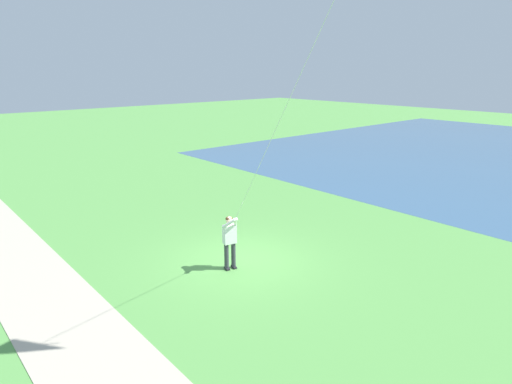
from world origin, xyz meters
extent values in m
plane|color=#569947|center=(0.00, 0.00, 0.00)|extent=(120.00, 120.00, 0.00)
cube|color=#B7AD99|center=(5.55, 2.00, 0.01)|extent=(2.54, 32.01, 0.02)
cube|color=#232328|center=(0.47, 0.23, 0.03)|extent=(0.16, 0.26, 0.06)
cylinder|color=#383842|center=(0.47, 0.21, 0.45)|extent=(0.14, 0.14, 0.82)
cube|color=#232328|center=(0.71, 0.18, 0.03)|extent=(0.16, 0.26, 0.06)
cylinder|color=#383842|center=(0.70, 0.16, 0.45)|extent=(0.14, 0.14, 0.82)
cube|color=white|center=(0.59, 0.19, 1.16)|extent=(0.44, 0.30, 0.60)
sphere|color=beige|center=(0.59, 0.19, 1.62)|extent=(0.22, 0.22, 0.22)
ellipsoid|color=#4C3319|center=(0.58, 0.17, 1.66)|extent=(0.27, 0.27, 0.13)
cylinder|color=white|center=(0.55, 0.42, 1.61)|extent=(0.43, 0.48, 0.43)
cylinder|color=white|center=(0.72, 0.39, 1.61)|extent=(0.25, 0.56, 0.43)
sphere|color=beige|center=(0.67, 0.56, 1.74)|extent=(0.10, 0.10, 0.10)
cylinder|color=silver|center=(1.13, 2.73, 4.65)|extent=(0.94, 4.35, 5.83)
camera|label=1|loc=(8.16, 10.11, 6.06)|focal=30.30mm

